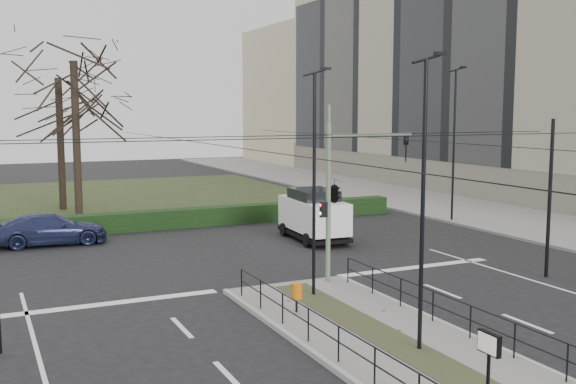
# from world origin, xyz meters

# --- Properties ---
(ground) EXTENTS (140.00, 140.00, 0.00)m
(ground) POSITION_xyz_m (0.00, 0.00, 0.00)
(ground) COLOR black
(ground) RESTS_ON ground
(median_island) EXTENTS (4.40, 15.00, 0.14)m
(median_island) POSITION_xyz_m (0.00, -2.50, 0.07)
(median_island) COLOR slate
(median_island) RESTS_ON ground
(sidewalk_east) EXTENTS (8.00, 90.00, 0.14)m
(sidewalk_east) POSITION_xyz_m (18.00, 22.00, 0.07)
(sidewalk_east) COLOR slate
(sidewalk_east) RESTS_ON ground
(park) EXTENTS (38.00, 26.00, 0.10)m
(park) POSITION_xyz_m (-6.00, 32.00, 0.05)
(park) COLOR #222E17
(park) RESTS_ON ground
(hedge) EXTENTS (38.00, 1.00, 1.00)m
(hedge) POSITION_xyz_m (-6.00, 18.60, 0.50)
(hedge) COLOR black
(hedge) RESTS_ON ground
(apartment_block) EXTENTS (13.09, 52.10, 21.64)m
(apartment_block) POSITION_xyz_m (27.97, 23.97, 10.39)
(apartment_block) COLOR #C7B48F
(apartment_block) RESTS_ON ground
(median_railing) EXTENTS (4.14, 13.24, 0.92)m
(median_railing) POSITION_xyz_m (0.00, -2.60, 0.98)
(median_railing) COLOR black
(median_railing) RESTS_ON median_island
(catenary) EXTENTS (20.00, 34.00, 6.00)m
(catenary) POSITION_xyz_m (0.00, 1.62, 3.42)
(catenary) COLOR black
(catenary) RESTS_ON ground
(traffic_light) EXTENTS (3.88, 2.23, 5.71)m
(traffic_light) POSITION_xyz_m (1.83, 4.50, 3.46)
(traffic_light) COLOR slate
(traffic_light) RESTS_ON median_island
(litter_bin) EXTENTS (0.35, 0.35, 0.90)m
(litter_bin) POSITION_xyz_m (-1.19, 1.56, 0.79)
(litter_bin) COLOR black
(litter_bin) RESTS_ON median_island
(info_panel) EXTENTS (0.12, 0.55, 2.10)m
(info_panel) POSITION_xyz_m (-1.51, -7.26, 1.79)
(info_panel) COLOR black
(info_panel) RESTS_ON median_island
(streetlamp_median_near) EXTENTS (0.64, 0.13, 7.61)m
(streetlamp_median_near) POSITION_xyz_m (0.31, -2.72, 4.01)
(streetlamp_median_near) COLOR black
(streetlamp_median_near) RESTS_ON median_island
(streetlamp_median_far) EXTENTS (0.63, 0.13, 7.57)m
(streetlamp_median_far) POSITION_xyz_m (0.20, 3.08, 3.99)
(streetlamp_median_far) COLOR black
(streetlamp_median_far) RESTS_ON median_island
(streetlamp_sidewalk) EXTENTS (0.72, 0.15, 8.61)m
(streetlamp_sidewalk) POSITION_xyz_m (14.52, 13.73, 4.52)
(streetlamp_sidewalk) COLOR black
(streetlamp_sidewalk) RESTS_ON sidewalk_east
(parked_car_third) EXTENTS (5.24, 2.36, 1.49)m
(parked_car_third) POSITION_xyz_m (-6.85, 16.55, 0.74)
(parked_car_third) COLOR #21274D
(parked_car_third) RESTS_ON ground
(white_van) EXTENTS (2.43, 4.86, 2.50)m
(white_van) POSITION_xyz_m (4.94, 12.32, 1.30)
(white_van) COLOR white
(white_van) RESTS_ON ground
(bare_tree_center) EXTENTS (7.12, 7.12, 10.92)m
(bare_tree_center) POSITION_xyz_m (-4.97, 27.68, 7.71)
(bare_tree_center) COLOR black
(bare_tree_center) RESTS_ON park
(bare_tree_near) EXTENTS (6.42, 6.42, 11.95)m
(bare_tree_near) POSITION_xyz_m (-4.57, 23.49, 8.43)
(bare_tree_near) COLOR black
(bare_tree_near) RESTS_ON park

